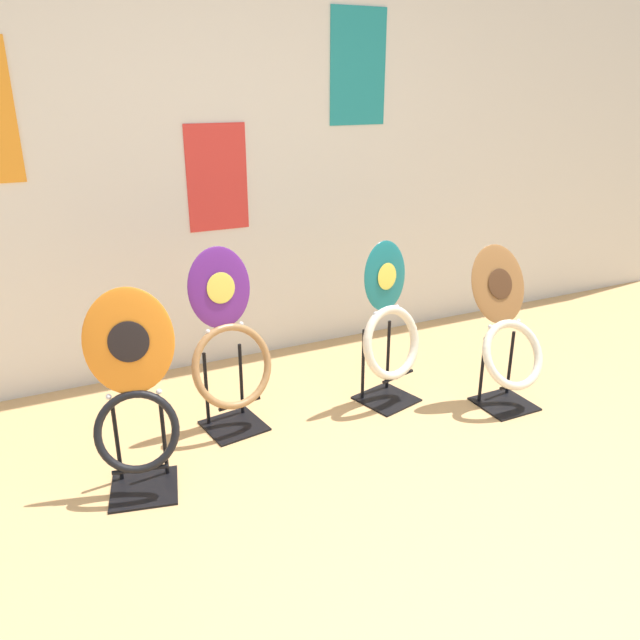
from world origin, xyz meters
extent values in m
cube|color=silver|center=(0.00, 2.40, 1.30)|extent=(8.00, 0.06, 2.60)
cube|color=teal|center=(0.93, 2.37, 1.73)|extent=(0.37, 0.01, 0.66)
cube|color=red|center=(0.02, 2.37, 1.13)|extent=(0.35, 0.01, 0.60)
cube|color=black|center=(-0.72, 1.22, 0.01)|extent=(0.34, 0.34, 0.01)
cylinder|color=black|center=(-0.80, 1.33, 0.19)|extent=(0.02, 0.02, 0.36)
cylinder|color=black|center=(-0.61, 1.29, 0.19)|extent=(0.02, 0.02, 0.36)
cylinder|color=black|center=(-0.74, 1.14, 0.15)|extent=(0.22, 0.07, 0.02)
torus|color=black|center=(-0.73, 1.20, 0.30)|extent=(0.37, 0.23, 0.33)
ellipsoid|color=orange|center=(-0.71, 1.30, 0.66)|extent=(0.38, 0.20, 0.44)
ellipsoid|color=black|center=(-0.71, 1.28, 0.67)|extent=(0.17, 0.08, 0.17)
sphere|color=silver|center=(-0.81, 1.28, 0.44)|extent=(0.02, 0.02, 0.02)
sphere|color=silver|center=(-0.62, 1.23, 0.44)|extent=(0.02, 0.02, 0.02)
cube|color=black|center=(0.65, 1.46, 0.01)|extent=(0.34, 0.34, 0.01)
cylinder|color=black|center=(0.53, 1.52, 0.21)|extent=(0.02, 0.02, 0.41)
cylinder|color=black|center=(0.72, 1.57, 0.21)|extent=(0.02, 0.02, 0.41)
cylinder|color=black|center=(0.66, 1.38, 0.17)|extent=(0.22, 0.07, 0.02)
torus|color=beige|center=(0.65, 1.44, 0.35)|extent=(0.43, 0.25, 0.40)
ellipsoid|color=#197075|center=(0.63, 1.50, 0.70)|extent=(0.31, 0.13, 0.37)
ellipsoid|color=#EADB4C|center=(0.64, 1.49, 0.71)|extent=(0.14, 0.05, 0.14)
sphere|color=silver|center=(0.56, 1.46, 0.52)|extent=(0.02, 0.02, 0.02)
sphere|color=silver|center=(0.72, 1.51, 0.52)|extent=(0.02, 0.02, 0.02)
cube|color=black|center=(-0.21, 1.55, 0.01)|extent=(0.32, 0.32, 0.01)
cylinder|color=black|center=(-0.32, 1.63, 0.21)|extent=(0.02, 0.02, 0.39)
cylinder|color=black|center=(-0.12, 1.66, 0.21)|extent=(0.02, 0.02, 0.39)
cylinder|color=black|center=(-0.19, 1.48, 0.17)|extent=(0.22, 0.05, 0.02)
torus|color=#9E7042|center=(-0.20, 1.53, 0.35)|extent=(0.44, 0.24, 0.41)
ellipsoid|color=#60237F|center=(-0.22, 1.63, 0.73)|extent=(0.34, 0.14, 0.40)
ellipsoid|color=#E5CC4C|center=(-0.22, 1.61, 0.73)|extent=(0.15, 0.05, 0.15)
sphere|color=silver|center=(-0.30, 1.58, 0.53)|extent=(0.02, 0.02, 0.02)
sphere|color=silver|center=(-0.12, 1.61, 0.53)|extent=(0.02, 0.02, 0.02)
cube|color=black|center=(1.19, 1.13, 0.01)|extent=(0.28, 0.28, 0.01)
cylinder|color=black|center=(1.09, 1.22, 0.19)|extent=(0.02, 0.02, 0.37)
cylinder|color=black|center=(1.29, 1.22, 0.19)|extent=(0.02, 0.02, 0.37)
cylinder|color=black|center=(1.19, 1.05, 0.16)|extent=(0.22, 0.02, 0.02)
torus|color=beige|center=(1.19, 1.11, 0.31)|extent=(0.38, 0.24, 0.35)
ellipsoid|color=#936033|center=(1.19, 1.27, 0.65)|extent=(0.35, 0.18, 0.41)
ellipsoid|color=#4C2D19|center=(1.19, 1.26, 0.66)|extent=(0.16, 0.06, 0.15)
sphere|color=silver|center=(1.10, 1.19, 0.45)|extent=(0.02, 0.02, 0.02)
sphere|color=silver|center=(1.29, 1.19, 0.45)|extent=(0.02, 0.02, 0.02)
camera|label=1|loc=(-1.03, -1.14, 1.65)|focal=35.00mm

